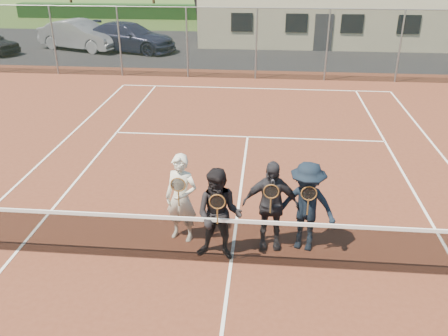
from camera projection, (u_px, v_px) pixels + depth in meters
The scene contains 13 objects.
ground at pixel (259, 50), 26.78m from camera, with size 220.00×220.00×0.00m, color #314B1B.
court_surface at pixel (231, 264), 8.75m from camera, with size 30.00×30.00×0.02m, color #562819.
tarmac_carpark at pixel (189, 49), 27.11m from camera, with size 40.00×12.00×0.01m, color black.
hedge_row at pixel (263, 13), 37.36m from camera, with size 40.00×1.20×1.10m, color black.
car_b at pixel (80, 35), 26.53m from camera, with size 1.70×4.87×1.60m, color gray.
car_c at pixel (129, 37), 26.14m from camera, with size 2.15×5.30×1.54m, color #1C1F38.
court_markings at pixel (231, 263), 8.74m from camera, with size 11.03×23.83×0.01m.
tennis_net at pixel (231, 239), 8.53m from camera, with size 11.68×0.08×1.10m.
perimeter_fence at pixel (256, 44), 20.27m from camera, with size 30.07×0.07×3.02m.
player_a at pixel (181, 198), 9.13m from camera, with size 0.75×0.60×1.80m.
player_b at pixel (219, 215), 8.55m from camera, with size 0.96×0.79×1.80m.
player_c at pixel (270, 205), 8.89m from camera, with size 1.07×0.52×1.80m.
player_d at pixel (306, 207), 8.83m from camera, with size 1.30×0.97×1.80m.
Camera 1 is at (0.54, -7.15, 5.33)m, focal length 38.00 mm.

